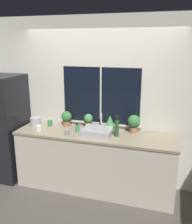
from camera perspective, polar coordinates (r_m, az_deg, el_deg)
name	(u,v)px	position (r m, az deg, el deg)	size (l,w,h in m)	color
ground_plane	(89,198)	(4.02, -1.65, -19.13)	(14.00, 14.00, 0.00)	#4C4742
wall_back	(101,102)	(4.06, 1.24, 2.23)	(8.00, 0.09, 2.70)	silver
wall_left	(9,87)	(5.82, -19.17, 5.42)	(0.06, 7.00, 2.70)	silver
counter	(95,162)	(4.02, -0.30, -11.27)	(2.50, 0.63, 0.94)	beige
refrigerator	(2,127)	(4.60, -20.76, -3.20)	(0.75, 0.71, 1.78)	black
sink	(97,131)	(3.81, 0.34, -4.41)	(0.45, 0.43, 0.28)	#ADADB2
potted_plant_far_left	(67,118)	(4.19, -6.75, -1.33)	(0.17, 0.17, 0.25)	#9E6B4C
potted_plant_center_left	(88,121)	(4.06, -1.75, -1.97)	(0.14, 0.14, 0.24)	#9E6B4C
potted_plant_center_right	(110,122)	(3.96, 3.20, -2.37)	(0.14, 0.14, 0.24)	#9E6B4C
potted_plant_far_right	(134,122)	(3.88, 8.65, -2.34)	(0.19, 0.19, 0.28)	#9E6B4C
soap_bottle	(77,128)	(3.89, -4.29, -3.75)	(0.06, 0.06, 0.16)	#519E5B
bottle_tall	(117,128)	(3.71, 4.76, -3.62)	(0.06, 0.06, 0.32)	#235128
mug_grey	(67,133)	(3.79, -6.62, -4.71)	(0.07, 0.07, 0.08)	gray
mug_white	(39,128)	(4.06, -12.98, -3.59)	(0.09, 0.09, 0.09)	white
mug_green	(50,123)	(4.25, -10.49, -2.50)	(0.08, 0.08, 0.10)	#38844C
kettle	(35,121)	(4.30, -13.68, -2.09)	(0.17, 0.17, 0.16)	#B2B2B7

